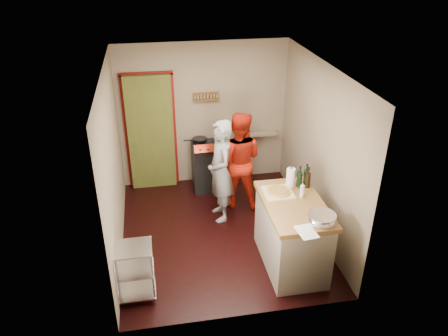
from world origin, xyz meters
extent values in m
plane|color=black|center=(0.00, 0.00, 0.00)|extent=(3.50, 3.50, 0.00)
cube|color=gray|center=(0.00, 1.75, 1.30)|extent=(3.00, 0.04, 2.60)
cube|color=#565B23|center=(-0.95, 1.80, 1.05)|extent=(0.80, 0.40, 2.10)
cube|color=maroon|center=(-1.37, 1.73, 1.05)|extent=(0.06, 0.06, 2.10)
cube|color=maroon|center=(-0.53, 1.73, 1.05)|extent=(0.06, 0.06, 2.10)
cube|color=maroon|center=(-0.95, 1.73, 2.10)|extent=(0.90, 0.06, 0.06)
cube|color=brown|center=(0.05, 1.70, 1.60)|extent=(0.46, 0.09, 0.03)
cube|color=brown|center=(0.05, 1.74, 1.66)|extent=(0.46, 0.02, 0.12)
cube|color=olive|center=(0.05, 1.70, 1.66)|extent=(0.42, 0.04, 0.07)
cube|color=gray|center=(0.95, 1.65, 0.90)|extent=(0.80, 0.18, 0.04)
cube|color=black|center=(0.75, 1.65, 1.02)|extent=(0.10, 0.14, 0.22)
cube|color=gray|center=(-1.50, 0.00, 1.30)|extent=(0.04, 3.50, 2.60)
cube|color=gray|center=(1.50, 0.00, 1.30)|extent=(0.04, 3.50, 2.60)
cube|color=white|center=(0.00, 0.00, 2.61)|extent=(3.00, 3.50, 0.02)
cube|color=black|center=(0.05, 1.43, 0.40)|extent=(0.60, 0.55, 0.80)
cube|color=black|center=(0.05, 1.43, 0.83)|extent=(0.60, 0.55, 0.06)
cube|color=#9B2A16|center=(0.05, 1.15, 0.92)|extent=(0.60, 0.15, 0.17)
cylinder|color=black|center=(-0.10, 1.56, 0.91)|extent=(0.26, 0.26, 0.05)
cylinder|color=silver|center=(-1.50, -1.38, 0.40)|extent=(0.02, 0.02, 0.80)
cylinder|color=silver|center=(-1.06, -1.38, 0.40)|extent=(0.02, 0.02, 0.80)
cylinder|color=silver|center=(-1.50, -1.02, 0.40)|extent=(0.02, 0.02, 0.80)
cylinder|color=silver|center=(-1.06, -1.02, 0.40)|extent=(0.02, 0.02, 0.80)
cube|color=silver|center=(-1.28, -1.20, 0.10)|extent=(0.48, 0.40, 0.02)
cube|color=silver|center=(-1.28, -1.20, 0.45)|extent=(0.48, 0.40, 0.02)
cube|color=silver|center=(-1.28, -1.20, 0.78)|extent=(0.48, 0.40, 0.02)
cube|color=#B4A899|center=(0.85, -0.90, 0.47)|extent=(0.72, 1.26, 0.94)
cube|color=olive|center=(0.85, -0.90, 0.97)|extent=(0.78, 1.33, 0.07)
cube|color=#DBC286|center=(0.71, -0.63, 1.02)|extent=(0.40, 0.40, 0.02)
cylinder|color=gold|center=(0.71, -0.63, 1.04)|extent=(0.32, 0.32, 0.02)
ellipsoid|color=silver|center=(1.04, -1.38, 1.06)|extent=(0.35, 0.35, 0.11)
cylinder|color=white|center=(0.92, -0.47, 1.14)|extent=(0.12, 0.12, 0.28)
cylinder|color=silver|center=(1.00, -0.77, 1.09)|extent=(0.06, 0.06, 0.17)
cube|color=white|center=(0.79, -1.54, 1.00)|extent=(0.24, 0.32, 0.00)
cylinder|color=black|center=(1.17, -0.44, 1.16)|extent=(0.08, 0.08, 0.31)
cylinder|color=black|center=(1.16, -0.53, 1.16)|extent=(0.08, 0.08, 0.31)
cylinder|color=black|center=(1.05, -0.49, 1.16)|extent=(0.08, 0.08, 0.31)
imported|color=#B6B6BB|center=(0.08, 0.42, 0.85)|extent=(0.47, 0.66, 1.70)
imported|color=#AB1B0B|center=(0.44, 0.77, 0.84)|extent=(0.97, 0.86, 1.68)
camera|label=1|loc=(-0.92, -5.54, 4.10)|focal=35.00mm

